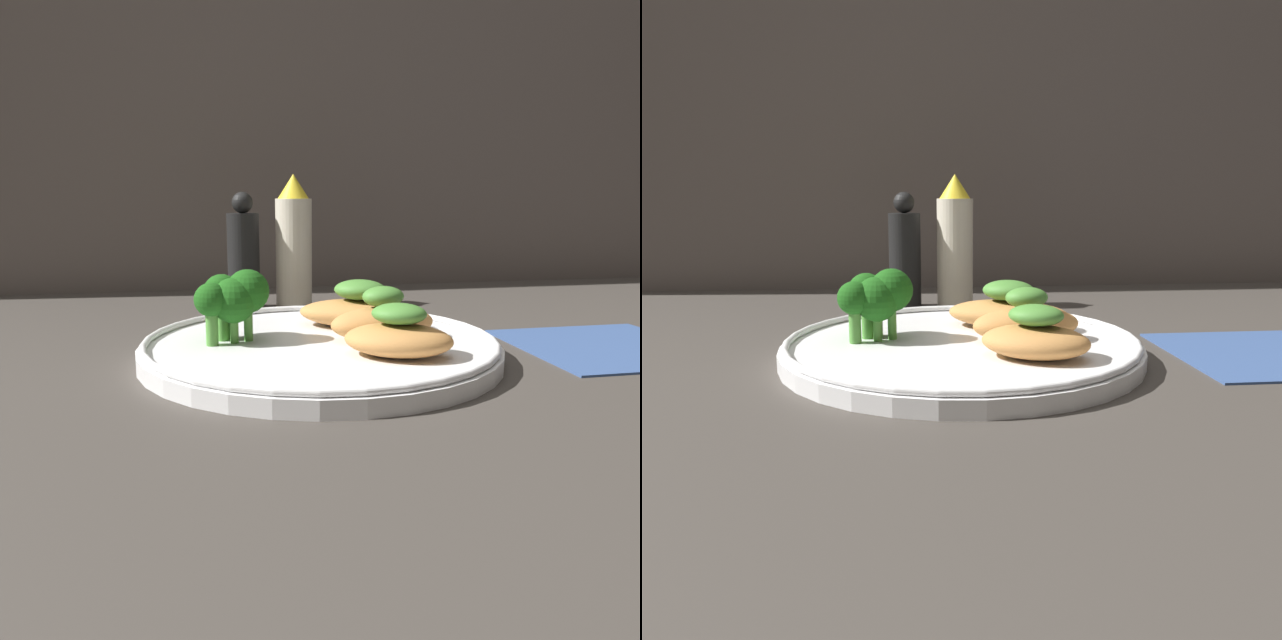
{
  "view_description": "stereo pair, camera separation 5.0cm",
  "coord_description": "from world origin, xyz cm",
  "views": [
    {
      "loc": [
        -10.3,
        -51.95,
        14.22
      ],
      "look_at": [
        0.0,
        0.0,
        3.4
      ],
      "focal_mm": 35.0,
      "sensor_mm": 36.0,
      "label": 1
    },
    {
      "loc": [
        -5.35,
        -52.69,
        14.22
      ],
      "look_at": [
        0.0,
        0.0,
        3.4
      ],
      "focal_mm": 35.0,
      "sensor_mm": 36.0,
      "label": 2
    }
  ],
  "objects": [
    {
      "name": "ground_plane",
      "position": [
        0.0,
        0.0,
        -0.5
      ],
      "size": [
        180.0,
        180.0,
        1.0
      ],
      "primitive_type": "cube",
      "color": "#3D3833"
    },
    {
      "name": "plate",
      "position": [
        0.0,
        0.0,
        0.99
      ],
      "size": [
        31.19,
        31.19,
        2.0
      ],
      "color": "white",
      "rests_on": "ground_plane"
    },
    {
      "name": "grilled_meat_front",
      "position": [
        5.24,
        -5.73,
        3.05
      ],
      "size": [
        10.4,
        9.06,
        4.28
      ],
      "color": "#BC7F42",
      "rests_on": "plate"
    },
    {
      "name": "grilled_meat_middle",
      "position": [
        5.67,
        0.15,
        3.2
      ],
      "size": [
        10.04,
        5.76,
        4.8
      ],
      "color": "#BC7F42",
      "rests_on": "plate"
    },
    {
      "name": "grilled_meat_back",
      "position": [
        5.04,
        5.55,
        3.14
      ],
      "size": [
        13.33,
        10.36,
        4.65
      ],
      "color": "#BC7F42",
      "rests_on": "plate"
    },
    {
      "name": "broccoli_bunch",
      "position": [
        -7.43,
        2.03,
        5.25
      ],
      "size": [
        6.55,
        5.89,
        6.34
      ],
      "color": "#4C8E38",
      "rests_on": "plate"
    },
    {
      "name": "sauce_bottle",
      "position": [
        1.71,
        25.57,
        7.9
      ],
      "size": [
        4.54,
        4.54,
        16.51
      ],
      "color": "beige",
      "rests_on": "ground_plane"
    },
    {
      "name": "pepper_grinder",
      "position": [
        -4.59,
        25.57,
        6.49
      ],
      "size": [
        3.98,
        3.98,
        14.35
      ],
      "color": "black",
      "rests_on": "ground_plane"
    },
    {
      "name": "napkin",
      "position": [
        27.3,
        -1.58,
        0.2
      ],
      "size": [
        16.83,
        16.83,
        0.4
      ],
      "color": "#334C7F",
      "rests_on": "ground_plane"
    }
  ]
}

